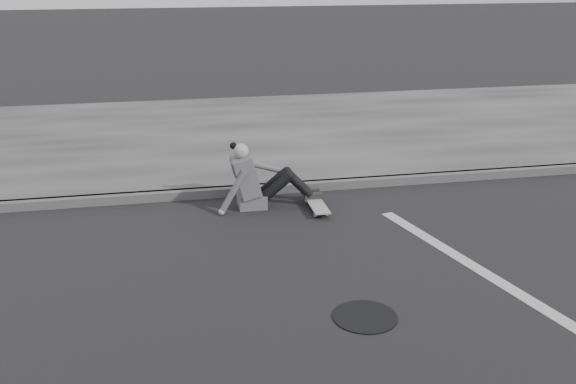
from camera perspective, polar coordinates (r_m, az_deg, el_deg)
ground at (r=6.44m, az=-4.43°, el=-8.23°), size 80.00×80.00×0.00m
curb at (r=8.77m, az=-6.52°, el=-0.02°), size 24.00×0.16×0.12m
sidewalk at (r=11.65m, az=-7.85°, el=4.95°), size 24.00×6.00×0.12m
manhole at (r=5.93m, az=6.85°, el=-10.94°), size 0.59×0.59×0.01m
skateboard at (r=8.28m, az=2.52°, el=-1.06°), size 0.20×0.78×0.09m
seated_woman at (r=8.27m, az=-2.81°, el=1.06°), size 1.38×0.46×0.88m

